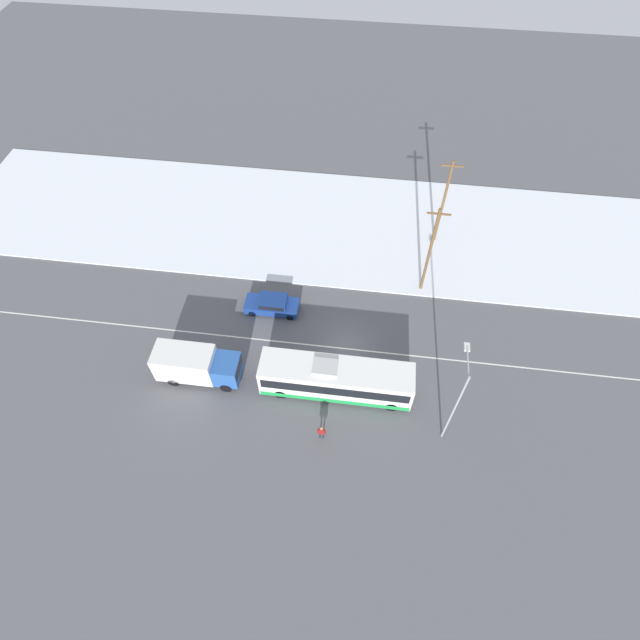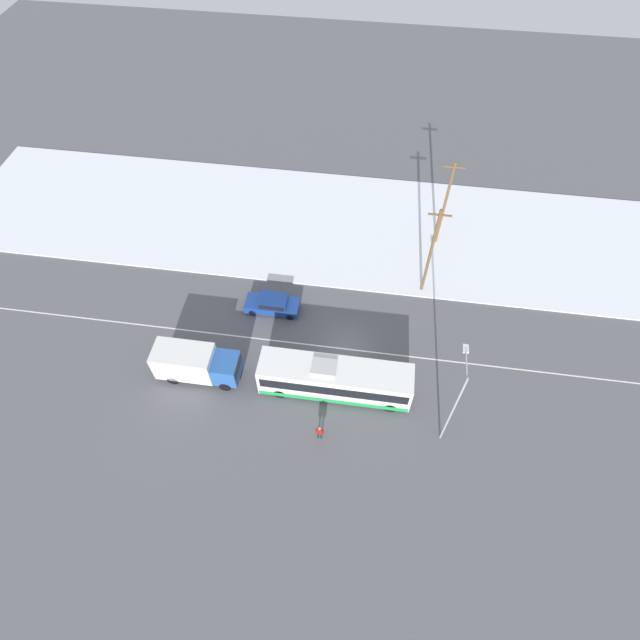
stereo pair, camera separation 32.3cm
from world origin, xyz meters
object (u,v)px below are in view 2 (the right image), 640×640
at_px(box_truck, 195,363).
at_px(streetlamp, 456,397).
at_px(utility_pole_snowlot, 445,203).
at_px(pedestrian_at_stop, 320,431).
at_px(utility_pole_roadside, 431,252).
at_px(sedan_car, 273,304).
at_px(city_bus, 335,379).

relative_size(box_truck, streetlamp, 0.76).
height_order(streetlamp, utility_pole_snowlot, utility_pole_snowlot).
xyz_separation_m(pedestrian_at_stop, utility_pole_snowlot, (8.17, 21.26, 3.66)).
bearing_deg(utility_pole_roadside, sedan_car, -162.25).
height_order(city_bus, box_truck, city_bus).
xyz_separation_m(streetlamp, utility_pole_snowlot, (-0.40, 19.58, -0.55)).
bearing_deg(streetlamp, pedestrian_at_stop, -168.92).
bearing_deg(pedestrian_at_stop, utility_pole_roadside, 65.11).
bearing_deg(utility_pole_roadside, utility_pole_snowlot, 79.01).
distance_m(pedestrian_at_stop, streetlamp, 9.70).
bearing_deg(sedan_car, utility_pole_roadside, -162.25).
bearing_deg(box_truck, pedestrian_at_stop, -21.07).
bearing_deg(sedan_car, pedestrian_at_stop, 116.95).
bearing_deg(pedestrian_at_stop, box_truck, 158.93).
distance_m(city_bus, utility_pole_snowlot, 19.11).
distance_m(city_bus, sedan_car, 9.33).
relative_size(box_truck, utility_pole_snowlot, 0.71).
relative_size(sedan_car, utility_pole_snowlot, 0.51).
distance_m(sedan_car, utility_pole_roadside, 13.74).
bearing_deg(box_truck, city_bus, 0.68).
bearing_deg(pedestrian_at_stop, streetlamp, 11.08).
height_order(sedan_car, utility_pole_roadside, utility_pole_roadside).
relative_size(sedan_car, pedestrian_at_stop, 2.74).
distance_m(streetlamp, utility_pole_roadside, 13.41).
distance_m(sedan_car, streetlamp, 17.49).
distance_m(box_truck, utility_pole_roadside, 20.56).
distance_m(pedestrian_at_stop, utility_pole_roadside, 16.94).
bearing_deg(pedestrian_at_stop, utility_pole_snowlot, 68.97).
relative_size(box_truck, utility_pole_roadside, 0.70).
relative_size(city_bus, utility_pole_roadside, 1.23).
relative_size(city_bus, box_truck, 1.76).
height_order(city_bus, pedestrian_at_stop, city_bus).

